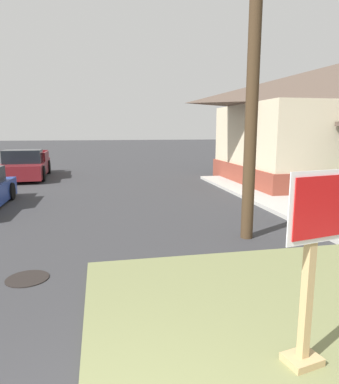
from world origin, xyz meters
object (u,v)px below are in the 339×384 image
manhole_cover (27,279)px  utility_pole (256,15)px  pickup_truck_maroon (26,166)px  stop_sign (310,276)px

manhole_cover → utility_pole: 6.78m
utility_pole → pickup_truck_maroon: bearing=121.1°
pickup_truck_maroon → utility_pole: utility_pole is taller
utility_pole → stop_sign: bearing=-106.5°
pickup_truck_maroon → utility_pole: bearing=-58.9°
stop_sign → pickup_truck_maroon: stop_sign is taller
pickup_truck_maroon → utility_pole: 14.20m
stop_sign → manhole_cover: (-3.26, 2.96, -1.04)m
pickup_truck_maroon → utility_pole: (7.01, -11.61, 4.21)m
manhole_cover → pickup_truck_maroon: bearing=100.7°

